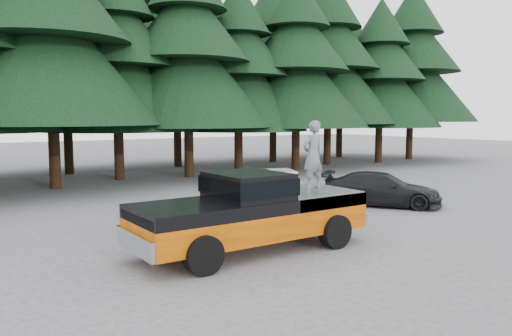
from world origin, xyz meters
TOP-DOWN VIEW (x-y plane):
  - ground at (0.00, 0.00)m, footprint 120.00×120.00m
  - pickup_truck at (0.36, 0.73)m, footprint 6.00×2.04m
  - truck_cab at (0.26, 0.73)m, footprint 1.66×1.90m
  - air_compressor at (1.33, 0.89)m, footprint 0.92×0.84m
  - man_on_bed at (2.41, 0.86)m, footprint 0.69×0.47m
  - parked_car at (7.74, 3.13)m, footprint 3.90×4.41m
  - treeline at (0.42, 17.20)m, footprint 60.15×16.05m

SIDE VIEW (x-z plane):
  - ground at x=0.00m, z-range 0.00..0.00m
  - parked_car at x=7.74m, z-range 0.00..1.23m
  - pickup_truck at x=0.36m, z-range 0.00..1.33m
  - air_compressor at x=1.33m, z-range 1.33..1.85m
  - truck_cab at x=0.26m, z-range 1.33..1.92m
  - man_on_bed at x=2.41m, z-range 1.33..3.14m
  - treeline at x=0.42m, z-range -1.03..16.47m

